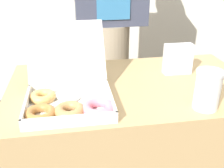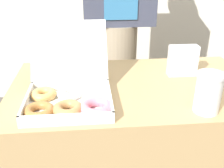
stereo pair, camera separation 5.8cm
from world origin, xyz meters
TOP-DOWN VIEW (x-y plane):
  - table at (0.00, 0.00)m, footprint 1.03×0.60m
  - donut_box at (-0.27, -0.13)m, footprint 0.33×0.40m
  - coffee_cup at (0.21, -0.23)m, footprint 0.09×0.09m
  - napkin_holder at (0.22, 0.08)m, footprint 0.13×0.05m
  - person_customer at (-0.01, 0.55)m, footprint 0.40×0.23m

SIDE VIEW (x-z plane):
  - table at x=0.00m, z-range 0.00..0.72m
  - donut_box at x=-0.27m, z-range 0.63..0.88m
  - napkin_holder at x=0.22m, z-range 0.72..0.85m
  - coffee_cup at x=0.21m, z-range 0.72..0.86m
  - person_customer at x=-0.01m, z-range 0.09..1.73m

